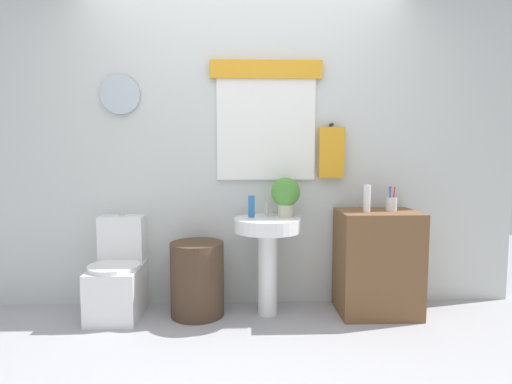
% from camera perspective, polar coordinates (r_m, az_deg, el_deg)
% --- Properties ---
extents(ground_plane, '(8.00, 8.00, 0.00)m').
position_cam_1_polar(ground_plane, '(2.54, -1.33, -23.59)').
color(ground_plane, '#A3A3A8').
extents(back_wall, '(4.40, 0.18, 2.60)m').
position_cam_1_polar(back_wall, '(3.37, -1.50, 6.66)').
color(back_wall, silver).
rests_on(back_wall, ground_plane).
extents(toilet, '(0.38, 0.51, 0.76)m').
position_cam_1_polar(toilet, '(3.39, -18.38, -11.10)').
color(toilet, white).
rests_on(toilet, ground_plane).
extents(laundry_hamper, '(0.40, 0.40, 0.56)m').
position_cam_1_polar(laundry_hamper, '(3.24, -8.09, -11.75)').
color(laundry_hamper, '#4C3828').
rests_on(laundry_hamper, ground_plane).
extents(pedestal_sink, '(0.51, 0.51, 0.74)m').
position_cam_1_polar(pedestal_sink, '(3.15, 1.60, -6.91)').
color(pedestal_sink, white).
rests_on(pedestal_sink, ground_plane).
extents(faucet, '(0.03, 0.03, 0.10)m').
position_cam_1_polar(faucet, '(3.23, 1.48, -2.40)').
color(faucet, silver).
rests_on(faucet, pedestal_sink).
extents(wooden_cabinet, '(0.59, 0.44, 0.79)m').
position_cam_1_polar(wooden_cabinet, '(3.35, 16.33, -9.27)').
color(wooden_cabinet, brown).
rests_on(wooden_cabinet, ground_plane).
extents(soap_bottle, '(0.05, 0.05, 0.17)m').
position_cam_1_polar(soap_bottle, '(3.15, -0.63, -2.00)').
color(soap_bottle, '#2D6BB7').
rests_on(soap_bottle, pedestal_sink).
extents(potted_plant, '(0.22, 0.22, 0.30)m').
position_cam_1_polar(potted_plant, '(3.17, 4.08, -0.28)').
color(potted_plant, beige).
rests_on(potted_plant, pedestal_sink).
extents(lotion_bottle, '(0.05, 0.05, 0.20)m').
position_cam_1_polar(lotion_bottle, '(3.19, 15.02, -0.86)').
color(lotion_bottle, white).
rests_on(lotion_bottle, wooden_cabinet).
extents(toothbrush_cup, '(0.08, 0.08, 0.19)m').
position_cam_1_polar(toothbrush_cup, '(3.32, 18.13, -1.54)').
color(toothbrush_cup, silver).
rests_on(toothbrush_cup, wooden_cabinet).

